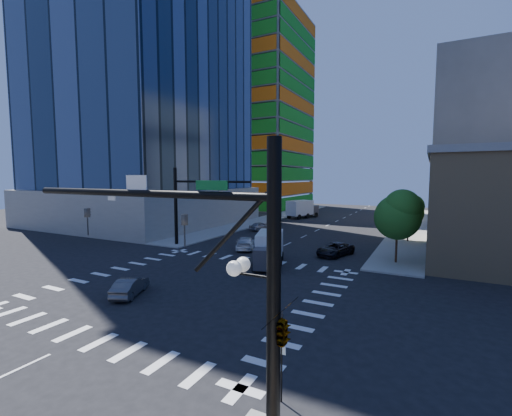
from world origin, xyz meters
The scene contains 18 objects.
ground centered at (0.00, 0.00, 0.00)m, with size 160.00×160.00×0.00m, color black.
road_markings centered at (0.00, 0.00, 0.01)m, with size 20.00×20.00×0.01m, color silver.
sidewalk_ne centered at (12.50, 40.00, 0.07)m, with size 5.00×60.00×0.15m, color gray.
sidewalk_nw centered at (-12.50, 40.00, 0.07)m, with size 5.00×60.00×0.15m, color gray.
office_tower centered at (-30.00, 25.00, 35.13)m, with size 30.00×30.00×71.00m.
construction_building centered at (-27.41, 61.93, 24.61)m, with size 25.16×34.50×70.60m.
bg_building_ne centered at (27.00, 55.00, 14.00)m, with size 24.00×30.00×28.00m, color #605B57.
signal_mast_se centered at (10.60, -11.50, 5.01)m, with size 10.51×2.48×9.00m.
signal_mast_nw centered at (-10.00, 11.50, 5.49)m, with size 10.20×0.40×9.00m.
tree_south centered at (12.63, 13.90, 4.69)m, with size 4.16×4.16×6.82m.
tree_north centered at (12.93, 25.90, 3.99)m, with size 3.54×3.52×5.78m.
no_parking_sign centered at (10.70, -9.00, 1.38)m, with size 0.30×0.06×2.20m.
car_nb_far centered at (6.62, 14.72, 0.66)m, with size 2.21×4.78×1.33m, color black.
car_sb_near centered at (-3.10, 13.28, 0.69)m, with size 1.94×4.78×1.39m, color white.
car_sb_mid centered at (-7.73, 26.07, 0.64)m, with size 1.50×3.73×1.27m, color #A6A7AD.
car_sb_cross centered at (-2.88, -3.46, 0.62)m, with size 1.31×3.76×1.24m, color #4A4A4F.
box_truck_near centered at (2.26, 7.94, 1.30)m, with size 4.10×6.07×2.93m.
box_truck_far centered at (-7.18, 44.13, 1.53)m, with size 4.83×7.16×3.46m.
Camera 1 is at (15.22, -19.77, 8.10)m, focal length 24.00 mm.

